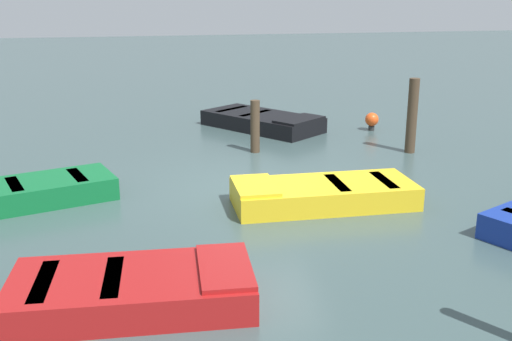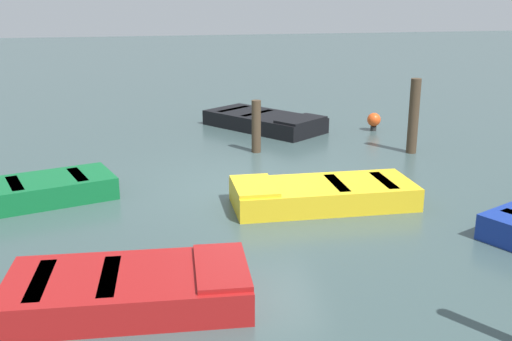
# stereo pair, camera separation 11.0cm
# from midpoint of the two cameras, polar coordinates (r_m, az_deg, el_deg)

# --- Properties ---
(ground_plane) EXTENTS (80.00, 80.00, 0.00)m
(ground_plane) POSITION_cam_midpoint_polar(r_m,az_deg,el_deg) (11.60, -0.27, -1.66)
(ground_plane) COLOR #384C4C
(rowboat_red) EXTENTS (1.59, 2.95, 0.46)m
(rowboat_red) POSITION_cam_midpoint_polar(r_m,az_deg,el_deg) (7.53, -11.78, -10.81)
(rowboat_red) COLOR maroon
(rowboat_red) RESTS_ON ground_plane
(rowboat_black) EXTENTS (3.50, 3.13, 0.46)m
(rowboat_black) POSITION_cam_midpoint_polar(r_m,az_deg,el_deg) (16.50, 0.45, 4.67)
(rowboat_black) COLOR black
(rowboat_black) RESTS_ON ground_plane
(rowboat_yellow) EXTENTS (1.37, 3.18, 0.46)m
(rowboat_yellow) POSITION_cam_midpoint_polar(r_m,az_deg,el_deg) (10.69, 5.95, -2.14)
(rowboat_yellow) COLOR gold
(rowboat_yellow) RESTS_ON ground_plane
(mooring_piling_mid_left) EXTENTS (0.23, 0.23, 1.72)m
(mooring_piling_mid_left) POSITION_cam_midpoint_polar(r_m,az_deg,el_deg) (14.38, 14.21, 4.98)
(mooring_piling_mid_left) COLOR #423323
(mooring_piling_mid_left) RESTS_ON ground_plane
(mooring_piling_far_left) EXTENTS (0.21, 0.21, 1.22)m
(mooring_piling_far_left) POSITION_cam_midpoint_polar(r_m,az_deg,el_deg) (14.01, -0.31, 4.15)
(mooring_piling_far_left) COLOR #423323
(mooring_piling_far_left) RESTS_ON ground_plane
(marker_buoy) EXTENTS (0.36, 0.36, 0.48)m
(marker_buoy) POSITION_cam_midpoint_polar(r_m,az_deg,el_deg) (16.58, 10.62, 4.69)
(marker_buoy) COLOR #262626
(marker_buoy) RESTS_ON ground_plane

